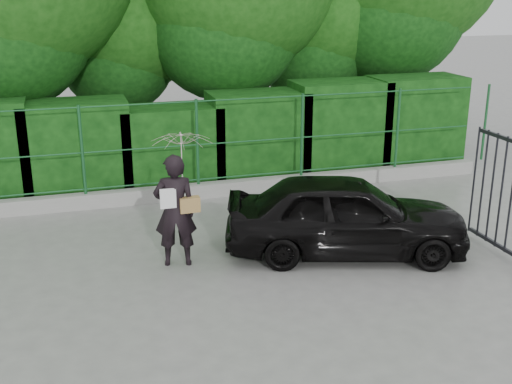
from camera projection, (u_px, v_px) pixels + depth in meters
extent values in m
plane|color=gray|center=(235.00, 294.00, 9.37)|extent=(80.00, 80.00, 0.00)
cube|color=#9E9E99|center=(180.00, 192.00, 13.42)|extent=(14.00, 0.25, 0.30)
cylinder|color=#185027|center=(82.00, 150.00, 12.57)|extent=(0.06, 0.06, 1.80)
cylinder|color=#185027|center=(197.00, 142.00, 13.20)|extent=(0.06, 0.06, 1.80)
cylinder|color=#185027|center=(302.00, 135.00, 13.82)|extent=(0.06, 0.06, 1.80)
cylinder|color=#185027|center=(398.00, 128.00, 14.45)|extent=(0.06, 0.06, 1.80)
cylinder|color=#185027|center=(485.00, 122.00, 15.08)|extent=(0.06, 0.06, 1.80)
cylinder|color=#185027|center=(179.00, 181.00, 13.34)|extent=(13.60, 0.03, 0.03)
cylinder|color=#185027|center=(178.00, 146.00, 13.10)|extent=(13.60, 0.03, 0.03)
cylinder|color=#185027|center=(176.00, 102.00, 12.82)|extent=(13.60, 0.03, 0.03)
cube|color=black|center=(76.00, 148.00, 13.52)|extent=(2.20, 1.20, 2.01)
cube|color=black|center=(171.00, 147.00, 14.09)|extent=(2.20, 1.20, 1.79)
cube|color=black|center=(258.00, 136.00, 14.60)|extent=(2.20, 1.20, 2.01)
cube|color=black|center=(339.00, 127.00, 15.12)|extent=(2.20, 1.20, 2.17)
cube|color=black|center=(414.00, 122.00, 15.66)|extent=(2.20, 1.20, 2.20)
cylinder|color=black|center=(23.00, 80.00, 14.40)|extent=(0.36, 0.36, 4.50)
cylinder|color=black|center=(131.00, 93.00, 16.46)|extent=(0.36, 0.36, 3.25)
sphere|color=#14470F|center=(126.00, 15.00, 15.85)|extent=(3.90, 3.90, 3.90)
cylinder|color=black|center=(235.00, 75.00, 16.08)|extent=(0.36, 0.36, 4.25)
cylinder|color=black|center=(317.00, 82.00, 17.51)|extent=(0.36, 0.36, 3.50)
sphere|color=#14470F|center=(319.00, 2.00, 16.86)|extent=(4.20, 4.20, 4.20)
cylinder|color=black|center=(391.00, 58.00, 17.50)|extent=(0.36, 0.36, 4.75)
cube|color=#25252B|center=(506.00, 250.00, 10.53)|extent=(0.05, 2.00, 0.06)
cylinder|color=#25252B|center=(511.00, 197.00, 10.29)|extent=(0.04, 0.04, 1.90)
cylinder|color=#25252B|center=(501.00, 193.00, 10.52)|extent=(0.04, 0.04, 1.90)
cylinder|color=#25252B|center=(492.00, 188.00, 10.75)|extent=(0.04, 0.04, 1.90)
cylinder|color=#25252B|center=(483.00, 184.00, 10.97)|extent=(0.04, 0.04, 1.90)
cylinder|color=#25252B|center=(474.00, 180.00, 11.20)|extent=(0.04, 0.04, 1.90)
imported|color=black|center=(175.00, 211.00, 10.10)|extent=(0.74, 0.55, 1.83)
imported|color=silver|center=(182.00, 159.00, 9.93)|extent=(0.94, 0.96, 0.87)
cube|color=#9D7941|center=(190.00, 204.00, 10.05)|extent=(0.32, 0.15, 0.24)
cube|color=white|center=(168.00, 199.00, 9.88)|extent=(0.25, 0.02, 0.32)
imported|color=black|center=(346.00, 215.00, 10.60)|extent=(4.27, 2.69, 1.35)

